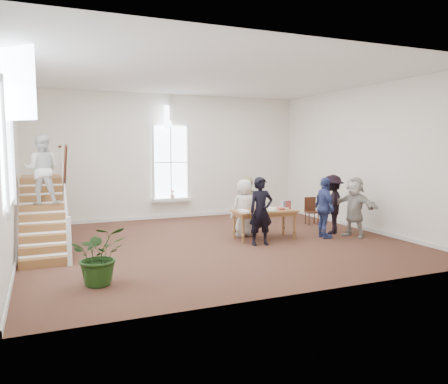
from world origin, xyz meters
name	(u,v)px	position (x,y,z in m)	size (l,w,h in m)	color
ground	(216,242)	(0.00, 0.00, 0.00)	(10.00, 10.00, 0.00)	#46281B
room_shell	(172,207)	(0.00, 4.39, 0.40)	(10.49, 10.00, 10.00)	white
staircase	(43,187)	(-4.34, 0.75, 1.62)	(1.10, 4.10, 2.92)	brown
library_table	(265,213)	(1.44, -0.12, 0.74)	(1.82, 0.99, 0.89)	brown
police_officer	(261,211)	(0.99, -0.76, 0.91)	(0.67, 0.44, 1.82)	black
elderly_woman	(244,208)	(1.09, 0.49, 0.84)	(0.82, 0.53, 1.67)	silver
person_yellow	(246,204)	(1.39, 0.99, 0.86)	(0.83, 0.65, 1.72)	tan
woman_cluster_a	(325,208)	(3.11, -0.65, 0.88)	(1.03, 0.43, 1.75)	navy
woman_cluster_b	(332,204)	(3.71, -0.20, 0.89)	(1.15, 0.66, 1.78)	black
woman_cluster_c	(354,207)	(4.00, -0.85, 0.88)	(1.63, 0.52, 1.76)	#B4ACA2
floor_plant	(100,255)	(-3.40, -2.57, 0.57)	(1.03, 0.90, 1.15)	#183611
side_chair	(311,209)	(4.02, 1.37, 0.50)	(0.47, 0.47, 0.91)	#35170E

